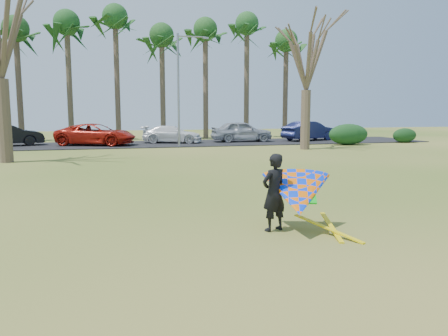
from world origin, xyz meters
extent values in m
plane|color=#2D5B13|center=(0.00, 0.00, 0.00)|extent=(100.00, 100.00, 0.00)
cube|color=black|center=(0.00, 25.00, 0.03)|extent=(46.00, 7.00, 0.06)
cylinder|color=#46352A|center=(-10.00, 31.00, 4.50)|extent=(0.48, 0.48, 9.00)
ellipsoid|color=#174218|center=(-10.00, 31.00, 9.30)|extent=(4.84, 4.84, 3.08)
cylinder|color=brown|center=(-6.00, 31.00, 4.85)|extent=(0.48, 0.48, 9.70)
ellipsoid|color=#1C4E1B|center=(-6.00, 31.00, 10.00)|extent=(4.84, 4.84, 3.08)
cylinder|color=#47382A|center=(-2.00, 31.00, 5.20)|extent=(0.48, 0.48, 10.40)
ellipsoid|color=#1E4D1B|center=(-2.00, 31.00, 10.70)|extent=(4.84, 4.84, 3.08)
cylinder|color=brown|center=(2.00, 31.00, 4.50)|extent=(0.48, 0.48, 9.00)
ellipsoid|color=#184418|center=(2.00, 31.00, 9.30)|extent=(4.84, 4.84, 3.08)
cylinder|color=#4E3D2E|center=(6.00, 31.00, 4.85)|extent=(0.48, 0.48, 9.70)
ellipsoid|color=#1C4518|center=(6.00, 31.00, 10.00)|extent=(4.84, 4.84, 3.08)
cylinder|color=#483B2B|center=(10.00, 31.00, 5.20)|extent=(0.48, 0.48, 10.40)
ellipsoid|color=#1B4C1E|center=(10.00, 31.00, 10.70)|extent=(4.84, 4.84, 3.08)
cylinder|color=#4D3B2E|center=(14.00, 31.00, 4.50)|extent=(0.48, 0.48, 9.00)
ellipsoid|color=#1A491A|center=(14.00, 31.00, 9.30)|extent=(4.84, 4.84, 3.08)
cylinder|color=#4C3C2D|center=(-8.00, 15.00, 2.10)|extent=(0.64, 0.64, 4.20)
cylinder|color=#4F3E2F|center=(10.00, 18.00, 1.99)|extent=(0.64, 0.64, 3.99)
cylinder|color=gray|center=(2.00, 22.00, 4.00)|extent=(0.16, 0.16, 8.00)
cylinder|color=gray|center=(3.00, 22.00, 7.80)|extent=(2.00, 0.10, 0.10)
cube|color=gray|center=(4.00, 22.00, 7.75)|extent=(0.40, 0.18, 0.12)
ellipsoid|color=#143919|center=(14.86, 20.60, 0.81)|extent=(3.23, 1.46, 1.61)
ellipsoid|color=#123216|center=(20.60, 21.53, 0.59)|extent=(2.13, 1.00, 1.18)
imported|color=black|center=(-10.03, 25.48, 0.86)|extent=(5.16, 3.06, 1.61)
imported|color=#AF190E|center=(-3.80, 24.53, 0.86)|extent=(6.35, 4.63, 1.60)
imported|color=white|center=(2.01, 25.45, 0.74)|extent=(5.08, 3.33, 1.37)
imported|color=#A0A5AE|center=(7.78, 25.36, 0.91)|extent=(5.05, 2.12, 1.71)
imported|color=#181D4A|center=(13.83, 25.21, 0.88)|extent=(5.28, 3.17, 1.64)
imported|color=black|center=(0.48, -0.45, 0.86)|extent=(0.73, 0.61, 1.71)
cone|color=#0536FF|center=(0.93, -0.70, 0.85)|extent=(2.13, 2.39, 2.02)
cube|color=#0CBF19|center=(1.05, -0.78, 0.80)|extent=(0.62, 0.60, 0.24)
cube|color=yellow|center=(1.48, -1.05, 0.01)|extent=(0.85, 1.66, 0.28)
cube|color=yellow|center=(1.68, -0.85, 0.01)|extent=(0.56, 1.76, 0.22)
camera|label=1|loc=(-3.01, -9.24, 2.64)|focal=35.00mm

